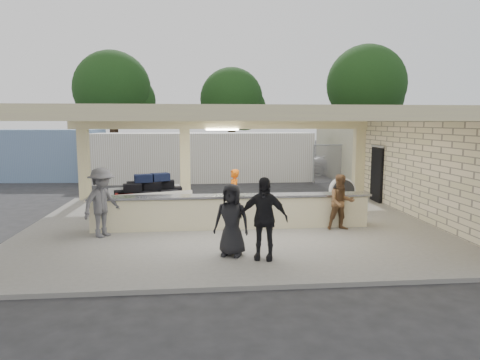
{
  "coord_description": "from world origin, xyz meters",
  "views": [
    {
      "loc": [
        -0.92,
        -12.7,
        3.19
      ],
      "look_at": [
        0.39,
        1.0,
        1.31
      ],
      "focal_mm": 32.0,
      "sensor_mm": 36.0,
      "label": 1
    }
  ],
  "objects": [
    {
      "name": "tree_right",
      "position": [
        14.32,
        25.16,
        6.21
      ],
      "size": [
        7.2,
        7.0,
        10.0
      ],
      "color": "#382619",
      "rests_on": "ground"
    },
    {
      "name": "passenger_a",
      "position": [
        3.11,
        -1.0,
        0.9
      ],
      "size": [
        0.79,
        0.36,
        1.6
      ],
      "primitive_type": "imported",
      "rotation": [
        0.0,
        0.0,
        0.03
      ],
      "color": "brown",
      "rests_on": "pavilion"
    },
    {
      "name": "passenger_d",
      "position": [
        -0.2,
        -3.08,
        0.94
      ],
      "size": [
        0.89,
        0.6,
        1.68
      ],
      "primitive_type": "imported",
      "rotation": [
        0.0,
        0.0,
        -0.35
      ],
      "color": "black",
      "rests_on": "pavilion"
    },
    {
      "name": "ground",
      "position": [
        0.0,
        0.0,
        0.0
      ],
      "size": [
        120.0,
        120.0,
        0.0
      ],
      "primitive_type": "plane",
      "color": "#242426",
      "rests_on": "ground"
    },
    {
      "name": "baggage_handler",
      "position": [
        0.17,
        0.82,
        0.89
      ],
      "size": [
        0.34,
        0.59,
        1.58
      ],
      "primitive_type": "imported",
      "rotation": [
        0.0,
        0.0,
        4.75
      ],
      "color": "#DC5B0B",
      "rests_on": "pavilion"
    },
    {
      "name": "fence",
      "position": [
        11.0,
        9.0,
        1.05
      ],
      "size": [
        12.06,
        0.06,
        2.03
      ],
      "color": "gray",
      "rests_on": "ground"
    },
    {
      "name": "pavilion",
      "position": [
        0.21,
        0.66,
        1.35
      ],
      "size": [
        12.01,
        10.0,
        3.55
      ],
      "color": "slate",
      "rests_on": "ground"
    },
    {
      "name": "car_white_b",
      "position": [
        12.42,
        13.39,
        0.67
      ],
      "size": [
        4.34,
        1.83,
        1.35
      ],
      "primitive_type": "imported",
      "rotation": [
        0.0,
        0.0,
        1.63
      ],
      "color": "silver",
      "rests_on": "ground"
    },
    {
      "name": "baggage_counter",
      "position": [
        0.0,
        -0.5,
        0.59
      ],
      "size": [
        8.2,
        0.58,
        0.98
      ],
      "color": "beige",
      "rests_on": "pavilion"
    },
    {
      "name": "container_blue",
      "position": [
        -11.69,
        11.84,
        1.39
      ],
      "size": [
        10.81,
        3.3,
        2.77
      ],
      "primitive_type": "cube",
      "rotation": [
        0.0,
        0.0,
        -0.07
      ],
      "color": "#6A88AA",
      "rests_on": "ground"
    },
    {
      "name": "container_white",
      "position": [
        -0.86,
        10.45,
        1.3
      ],
      "size": [
        12.02,
        2.63,
        2.59
      ],
      "primitive_type": "cube",
      "rotation": [
        0.0,
        0.0,
        0.02
      ],
      "color": "white",
      "rests_on": "ground"
    },
    {
      "name": "passenger_c",
      "position": [
        -3.54,
        -1.12,
        1.04
      ],
      "size": [
        1.06,
        1.23,
        1.88
      ],
      "primitive_type": "imported",
      "rotation": [
        0.0,
        0.0,
        0.94
      ],
      "color": "#4E4D52",
      "rests_on": "pavilion"
    },
    {
      "name": "drum_fan",
      "position": [
        4.35,
        2.55,
        0.65
      ],
      "size": [
        0.94,
        0.52,
        1.03
      ],
      "rotation": [
        0.0,
        0.0,
        -0.02
      ],
      "color": "silver",
      "rests_on": "pavilion"
    },
    {
      "name": "passenger_b",
      "position": [
        0.5,
        -3.4,
        1.04
      ],
      "size": [
        1.17,
        0.69,
        1.88
      ],
      "primitive_type": "imported",
      "rotation": [
        0.0,
        0.0,
        -0.28
      ],
      "color": "black",
      "rests_on": "pavilion"
    },
    {
      "name": "tree_mid",
      "position": [
        2.32,
        26.16,
        4.96
      ],
      "size": [
        6.0,
        5.6,
        8.0
      ],
      "color": "#382619",
      "rests_on": "ground"
    },
    {
      "name": "car_dark",
      "position": [
        4.83,
        15.27,
        0.79
      ],
      "size": [
        4.54,
        4.49,
        1.57
      ],
      "primitive_type": "imported",
      "rotation": [
        0.0,
        0.0,
        0.8
      ],
      "color": "black",
      "rests_on": "ground"
    },
    {
      "name": "luggage_cart",
      "position": [
        -2.58,
        1.24,
        0.87
      ],
      "size": [
        2.76,
        2.19,
        1.41
      ],
      "rotation": [
        0.0,
        0.0,
        0.32
      ],
      "color": "silver",
      "rests_on": "pavilion"
    },
    {
      "name": "car_white_a",
      "position": [
        7.79,
        12.33,
        0.66
      ],
      "size": [
        4.94,
        3.02,
        1.32
      ],
      "primitive_type": "imported",
      "rotation": [
        0.0,
        0.0,
        1.38
      ],
      "color": "silver",
      "rests_on": "ground"
    },
    {
      "name": "adjacent_building",
      "position": [
        9.5,
        10.0,
        1.6
      ],
      "size": [
        6.0,
        8.0,
        3.2
      ],
      "primitive_type": "cube",
      "color": "beige",
      "rests_on": "ground"
    },
    {
      "name": "tree_left",
      "position": [
        -7.68,
        24.16,
        5.59
      ],
      "size": [
        6.6,
        6.3,
        9.0
      ],
      "color": "#382619",
      "rests_on": "ground"
    }
  ]
}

